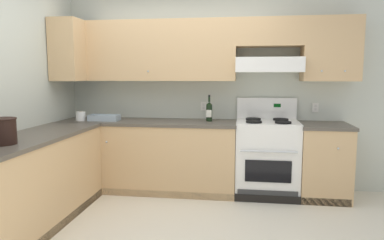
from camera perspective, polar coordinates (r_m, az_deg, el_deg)
name	(u,v)px	position (r m, az deg, el deg)	size (l,w,h in m)	color
ground_plane	(158,232)	(3.59, -5.51, -17.44)	(7.04, 7.04, 0.00)	beige
wall_back	(213,76)	(4.71, 3.43, 7.03)	(4.68, 0.57, 2.55)	beige
wall_left	(12,90)	(4.15, -26.90, 4.27)	(0.47, 4.00, 2.55)	beige
counter_back_run	(183,157)	(4.59, -1.47, -5.92)	(3.60, 0.65, 0.91)	tan
counter_left_run	(35,181)	(3.90, -23.89, -8.94)	(0.63, 1.91, 0.91)	tan
stove	(267,157)	(4.54, 11.86, -5.86)	(0.76, 0.62, 1.20)	white
wine_bottle	(209,111)	(4.52, 2.77, 1.47)	(0.08, 0.08, 0.33)	black
bowl	(104,119)	(4.73, -13.84, 0.23)	(0.38, 0.20, 0.08)	#9EADB7
bucket	(2,131)	(3.41, -28.08, -1.51)	(0.23, 0.23, 0.23)	black
paper_towel_roll	(81,116)	(4.82, -17.39, 0.61)	(0.12, 0.12, 0.11)	white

